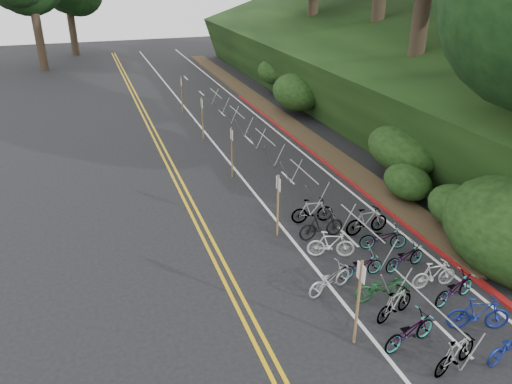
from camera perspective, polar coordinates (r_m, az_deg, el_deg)
The scene contains 10 objects.
ground at distance 15.21m, azimuth 7.32°, elevation -14.17°, with size 120.00×120.00×0.00m, color black.
road_markings at distance 23.49m, azimuth -2.00°, elevation 0.94°, with size 7.47×80.00×0.01m.
red_curb at distance 26.86m, azimuth 7.18°, elevation 4.02°, with size 0.25×28.00×0.10m, color maroon.
embankment at distance 35.53m, azimuth 13.21°, elevation 12.95°, with size 14.30×48.14×9.11m.
bike_rack_front at distance 14.87m, azimuth 18.99°, elevation -12.51°, with size 1.11×3.28×1.11m.
bike_racks_rest at distance 26.44m, azimuth 1.03°, elevation 5.73°, with size 1.14×23.00×1.17m.
signpost_near at distance 13.66m, azimuth 11.63°, elevation -11.71°, with size 0.08×0.40×2.64m.
signposts_rest at distance 26.49m, azimuth -4.63°, elevation 7.00°, with size 0.08×18.40×2.50m.
bike_front at distance 16.07m, azimuth 8.41°, elevation -9.82°, with size 1.74×0.61×0.91m, color #9E9EA3.
bike_valet at distance 16.84m, azimuth 15.43°, elevation -8.64°, with size 3.45×10.36×1.09m.
Camera 1 is at (-5.59, -10.45, 9.54)m, focal length 35.00 mm.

